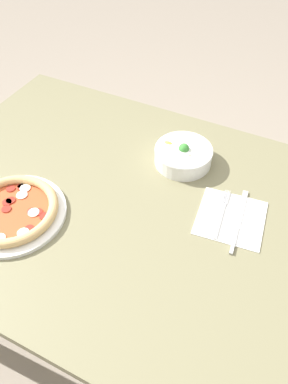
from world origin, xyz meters
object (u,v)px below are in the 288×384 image
(fork, at_px, (221,214))
(knife, at_px, (238,223))
(pizza, at_px, (12,211))
(bowl, at_px, (183,155))

(fork, distance_m, knife, 0.05)
(pizza, bearing_deg, fork, 26.21)
(pizza, distance_m, knife, 0.61)
(pizza, relative_size, bowl, 1.63)
(bowl, relative_size, knife, 0.79)
(bowl, xyz_separation_m, knife, (0.23, -0.16, -0.03))
(knife, bearing_deg, fork, 74.48)
(pizza, xyz_separation_m, bowl, (0.33, 0.40, 0.01))
(fork, height_order, knife, same)
(fork, bearing_deg, knife, -105.52)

